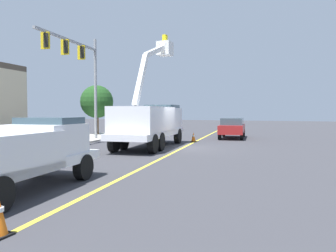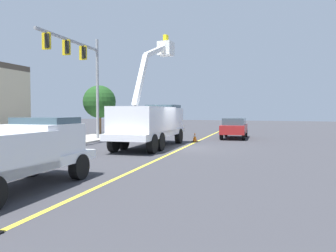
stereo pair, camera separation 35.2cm
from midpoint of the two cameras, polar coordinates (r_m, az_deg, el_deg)
ground at (r=19.98m, az=3.10°, el=-3.88°), size 120.00×120.00×0.00m
sidewalk_far_side at (r=23.60m, az=-18.28°, el=-2.86°), size 60.00×10.71×0.12m
lane_centre_stripe at (r=19.98m, az=3.10°, el=-3.86°), size 49.66×6.10×0.01m
utility_bucket_truck at (r=20.44m, az=-2.48°, el=0.83°), size 8.44×3.46×7.29m
service_pickup_truck at (r=10.13m, az=-24.55°, el=-4.08°), size 5.81×2.75×2.06m
passing_minivan at (r=27.57m, az=11.89°, el=-0.11°), size 4.99×2.46×1.69m
traffic_cone_mid_front at (r=24.05m, az=5.13°, el=-1.95°), size 0.40×0.40×0.71m
traffic_signal_mast at (r=24.39m, az=-14.50°, el=10.24°), size 7.31×1.13×7.85m
street_tree_right at (r=31.05m, az=-11.59°, el=4.17°), size 3.04×3.04×4.66m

